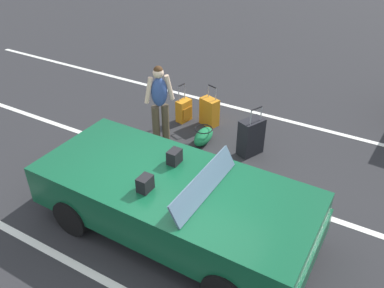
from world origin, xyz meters
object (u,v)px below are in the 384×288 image
convertible_car (186,204)px  suitcase_small_carryon (184,110)px  suitcase_medium_bright (209,112)px  suitcase_large_black (251,137)px  duffel_bag (203,136)px  traveler_person (160,101)px

convertible_car → suitcase_small_carryon: (-1.80, 2.97, -0.34)m
convertible_car → suitcase_medium_bright: bearing=112.3°
suitcase_large_black → duffel_bag: (-0.97, -0.13, -0.21)m
convertible_car → suitcase_small_carryon: size_ratio=4.79×
suitcase_medium_bright → suitcase_small_carryon: size_ratio=1.04×
suitcase_large_black → traveler_person: (-1.75, -0.50, 0.56)m
suitcase_medium_bright → suitcase_small_carryon: 0.59m
suitcase_large_black → suitcase_medium_bright: bearing=-2.5°
suitcase_small_carryon → traveler_person: traveler_person is taller
convertible_car → suitcase_medium_bright: (-1.23, 3.10, -0.28)m
suitcase_large_black → duffel_bag: size_ratio=1.59×
convertible_car → suitcase_small_carryon: 3.49m
suitcase_small_carryon → traveler_person: size_ratio=0.53×
convertible_car → suitcase_medium_bright: convertible_car is taller
duffel_bag → traveler_person: traveler_person is taller
suitcase_large_black → suitcase_medium_bright: size_ratio=1.15×
convertible_car → suitcase_large_black: (-0.01, 2.50, -0.22)m
convertible_car → duffel_bag: size_ratio=6.35×
suitcase_medium_bright → traveler_person: (-0.53, -1.11, 0.62)m
suitcase_large_black → suitcase_medium_bright: (-1.22, 0.60, -0.06)m
convertible_car → suitcase_large_black: size_ratio=4.00×
convertible_car → duffel_bag: convertible_car is taller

